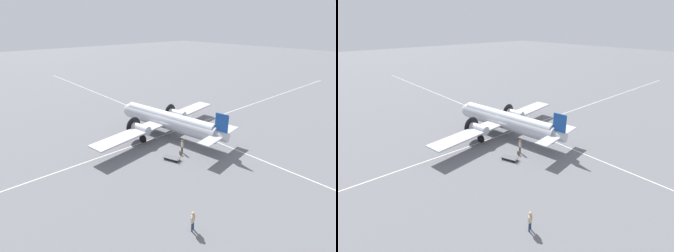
% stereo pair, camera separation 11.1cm
% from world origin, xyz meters
% --- Properties ---
extents(ground_plane, '(300.00, 300.00, 0.00)m').
position_xyz_m(ground_plane, '(0.00, 0.00, 0.00)').
color(ground_plane, slate).
extents(apron_line_eastwest, '(120.00, 0.16, 0.01)m').
position_xyz_m(apron_line_eastwest, '(0.00, -3.71, 0.00)').
color(apron_line_eastwest, silver).
rests_on(apron_line_eastwest, ground_plane).
extents(apron_line_northsouth, '(0.16, 120.00, 0.01)m').
position_xyz_m(apron_line_northsouth, '(0.52, 0.00, 0.00)').
color(apron_line_northsouth, silver).
rests_on(apron_line_northsouth, ground_plane).
extents(airliner_main, '(19.04, 24.45, 5.37)m').
position_xyz_m(airliner_main, '(0.36, 0.06, 2.39)').
color(airliner_main, silver).
rests_on(airliner_main, ground_plane).
extents(crew_foreground, '(0.32, 0.61, 1.86)m').
position_xyz_m(crew_foreground, '(-15.89, 11.24, 1.14)').
color(crew_foreground, navy).
rests_on(crew_foreground, ground_plane).
extents(passenger_boarding, '(0.58, 0.33, 1.80)m').
position_xyz_m(passenger_boarding, '(-5.44, 2.33, 1.10)').
color(passenger_boarding, navy).
rests_on(passenger_boarding, ground_plane).
extents(suitcase_near_door, '(0.38, 0.18, 0.55)m').
position_xyz_m(suitcase_near_door, '(-5.79, 2.89, 0.26)').
color(suitcase_near_door, brown).
rests_on(suitcase_near_door, ground_plane).
extents(baggage_cart, '(2.27, 1.63, 0.56)m').
position_xyz_m(baggage_cart, '(-5.97, 4.57, 0.27)').
color(baggage_cart, '#56565B').
rests_on(baggage_cart, ground_plane).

